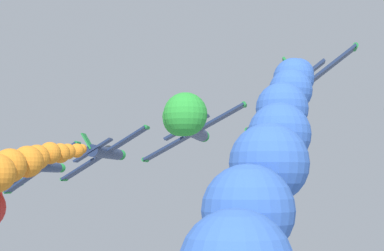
% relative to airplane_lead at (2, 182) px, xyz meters
% --- Properties ---
extents(airplane_lead, '(8.57, 10.35, 4.89)m').
position_rel_airplane_lead_xyz_m(airplane_lead, '(0.00, 0.00, 0.00)').
color(airplane_lead, navy).
extents(airplane_left_inner, '(8.12, 10.35, 5.65)m').
position_rel_airplane_lead_xyz_m(airplane_left_inner, '(7.75, -7.05, 1.58)').
color(airplane_left_inner, navy).
extents(airplane_right_inner, '(8.35, 10.35, 5.29)m').
position_rel_airplane_lead_xyz_m(airplane_right_inner, '(16.67, -14.55, 2.73)').
color(airplane_right_inner, navy).
extents(airplane_left_outer, '(8.57, 10.35, 4.89)m').
position_rel_airplane_lead_xyz_m(airplane_left_outer, '(26.11, -21.66, 4.09)').
color(airplane_left_outer, navy).
extents(smoke_trail_left_outer, '(4.02, 14.26, 2.47)m').
position_rel_airplane_lead_xyz_m(smoke_trail_left_outer, '(27.63, -37.94, 3.69)').
color(smoke_trail_left_outer, green).
extents(airplane_right_outer, '(7.79, 10.35, 6.12)m').
position_rel_airplane_lead_xyz_m(airplane_right_outer, '(34.54, -29.34, 6.40)').
color(airplane_right_outer, navy).
extents(smoke_trail_right_outer, '(4.37, 26.87, 12.26)m').
position_rel_airplane_lead_xyz_m(smoke_trail_right_outer, '(33.00, -55.57, -0.29)').
color(smoke_trail_right_outer, blue).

